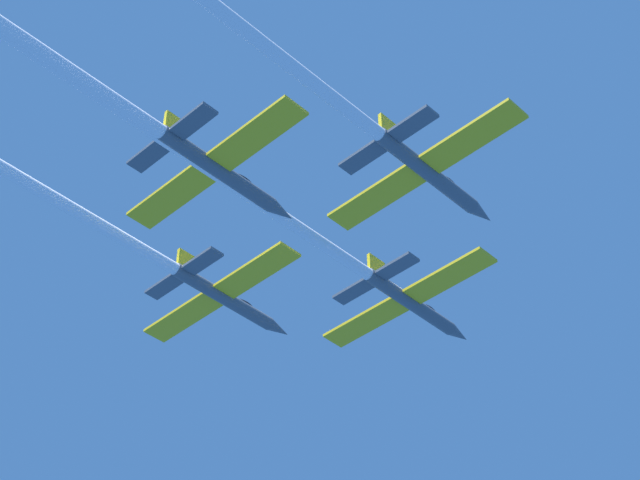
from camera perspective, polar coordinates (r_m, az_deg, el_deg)
name	(u,v)px	position (r m, az deg, el deg)	size (l,w,h in m)	color
jet_lead	(271,210)	(100.46, -2.58, 1.60)	(21.04, 68.67, 3.48)	#4C5660
jet_left_wing	(4,169)	(101.36, -16.25, 3.60)	(21.04, 83.04, 3.48)	#4C5660
jet_right_wing	(233,21)	(86.27, -4.60, 11.42)	(21.04, 76.98, 3.48)	#4C5660
jet_slot	(20,37)	(89.33, -15.51, 10.25)	(21.04, 70.86, 3.48)	#4C5660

